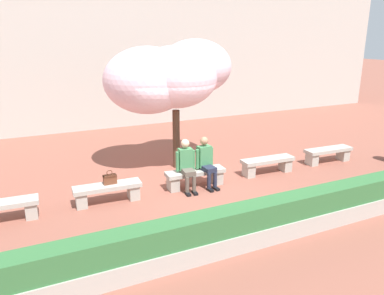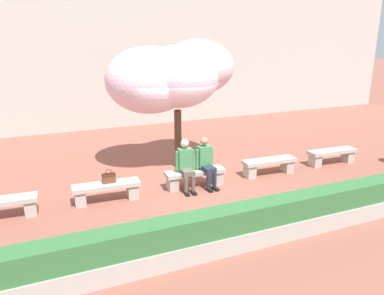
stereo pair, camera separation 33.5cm
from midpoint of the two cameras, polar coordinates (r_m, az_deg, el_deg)
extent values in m
plane|color=#8E5142|center=(9.72, -0.49, -5.97)|extent=(100.00, 100.00, 0.00)
cube|color=#B7B2A8|center=(17.86, -14.00, 20.65)|extent=(28.00, 4.00, 10.23)
cube|color=#ADA89E|center=(8.86, -24.29, -8.64)|extent=(0.26, 0.35, 0.35)
cube|color=#ADA89E|center=(8.93, -13.83, -5.82)|extent=(1.57, 0.50, 0.10)
cube|color=#ADA89E|center=(8.96, -17.58, -7.61)|extent=(0.26, 0.35, 0.35)
cube|color=#ADA89E|center=(9.11, -9.95, -6.64)|extent=(0.26, 0.35, 0.35)
cube|color=#ADA89E|center=(9.57, -0.49, -3.76)|extent=(1.57, 0.50, 0.10)
cube|color=#ADA89E|center=(9.46, -3.91, -5.52)|extent=(0.26, 0.35, 0.35)
cube|color=#ADA89E|center=(9.88, 2.78, -4.51)|extent=(0.26, 0.35, 0.35)
cube|color=#ADA89E|center=(10.66, 10.59, -1.88)|extent=(1.57, 0.50, 0.10)
cube|color=#ADA89E|center=(10.43, 7.73, -3.48)|extent=(0.26, 0.35, 0.35)
cube|color=#ADA89E|center=(11.06, 13.17, -2.59)|extent=(0.26, 0.35, 0.35)
cube|color=#ADA89E|center=(12.08, 19.34, -0.35)|extent=(1.57, 0.50, 0.10)
cube|color=#ADA89E|center=(11.76, 17.02, -1.73)|extent=(0.26, 0.35, 0.35)
cube|color=#ADA89E|center=(12.54, 21.31, -1.01)|extent=(0.26, 0.35, 0.35)
cube|color=black|center=(9.21, -1.67, -7.09)|extent=(0.12, 0.23, 0.06)
cylinder|color=brown|center=(9.18, -1.80, -5.75)|extent=(0.10, 0.10, 0.42)
cube|color=black|center=(9.26, -0.60, -6.94)|extent=(0.12, 0.23, 0.06)
cylinder|color=brown|center=(9.23, -0.73, -5.61)|extent=(0.10, 0.10, 0.42)
cube|color=brown|center=(9.27, -1.63, -3.73)|extent=(0.32, 0.42, 0.12)
cube|color=#428451|center=(9.38, -2.06, -1.75)|extent=(0.36, 0.25, 0.54)
sphere|color=beige|center=(9.26, -2.09, 0.63)|extent=(0.21, 0.21, 0.21)
cylinder|color=#428451|center=(9.31, -3.26, -2.15)|extent=(0.09, 0.09, 0.50)
cylinder|color=#428451|center=(9.43, -0.81, -1.88)|extent=(0.09, 0.09, 0.50)
cube|color=black|center=(9.44, 1.76, -6.49)|extent=(0.12, 0.23, 0.06)
cylinder|color=#23283D|center=(9.40, 1.58, -5.19)|extent=(0.10, 0.10, 0.42)
cube|color=black|center=(9.52, 2.69, -6.28)|extent=(0.12, 0.23, 0.06)
cylinder|color=#23283D|center=(9.49, 2.52, -4.99)|extent=(0.10, 0.10, 0.42)
cube|color=#23283D|center=(9.49, 1.50, -3.23)|extent=(0.31, 0.42, 0.12)
cube|color=#428451|center=(9.59, 0.83, -1.32)|extent=(0.36, 0.24, 0.54)
sphere|color=#A37556|center=(9.47, 0.84, 1.01)|extent=(0.21, 0.21, 0.21)
cylinder|color=#428451|center=(9.48, -0.20, -1.78)|extent=(0.09, 0.09, 0.50)
cylinder|color=#428451|center=(9.68, 1.97, -1.39)|extent=(0.09, 0.09, 0.50)
cube|color=brown|center=(8.90, -13.46, -4.74)|extent=(0.30, 0.14, 0.22)
cube|color=#552C1C|center=(8.87, -13.49, -4.21)|extent=(0.30, 0.15, 0.04)
torus|color=#4A2718|center=(8.85, -13.53, -3.78)|extent=(0.14, 0.02, 0.14)
cylinder|color=#513828|center=(10.89, -3.29, 1.28)|extent=(0.21, 0.21, 1.71)
ellipsoid|color=#F4CCDB|center=(10.56, -3.46, 10.68)|extent=(2.28, 2.41, 1.71)
ellipsoid|color=#F4CCDB|center=(10.49, -7.67, 10.11)|extent=(2.44, 2.36, 1.83)
ellipsoid|color=#F4CCDB|center=(11.08, -0.36, 12.22)|extent=(2.09, 2.07, 1.57)
cube|color=#ADA89E|center=(7.35, 9.38, -12.57)|extent=(14.79, 0.50, 0.36)
cube|color=#336B38|center=(7.16, 9.54, -9.77)|extent=(14.69, 0.44, 0.44)
camera|label=1|loc=(0.17, -91.01, -0.30)|focal=35.00mm
camera|label=2|loc=(0.17, 88.99, 0.30)|focal=35.00mm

